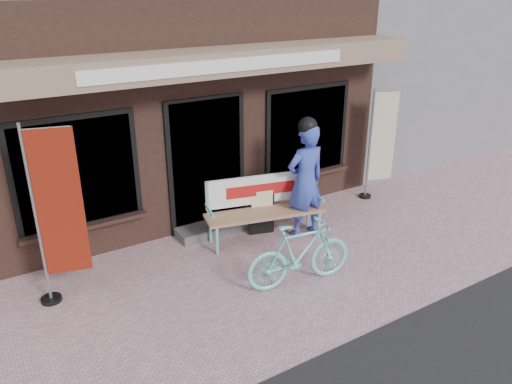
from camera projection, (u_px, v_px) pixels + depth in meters
ground at (274, 281)px, 6.86m from camera, size 70.00×70.00×0.00m
storefront at (134, 28)px, 9.60m from camera, size 7.00×6.77×6.00m
neighbor_right_near at (416, 21)px, 14.22m from camera, size 10.00×7.00×5.60m
bench at (263, 203)px, 7.82m from camera, size 1.94×0.89×1.02m
person at (305, 179)px, 7.80m from camera, size 0.67×0.44×1.95m
bicycle at (300, 254)px, 6.64m from camera, size 1.57×0.66×0.91m
nobori_red at (57, 213)px, 6.02m from camera, size 0.70×0.32×2.36m
nobori_cream at (380, 143)px, 9.18m from camera, size 0.61×0.32×2.07m
menu_stand at (261, 209)px, 8.02m from camera, size 0.42×0.19×0.82m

